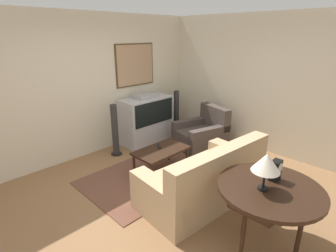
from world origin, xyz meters
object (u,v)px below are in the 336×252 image
object	(u,v)px
coffee_table	(161,152)
speaker_tower_right	(176,113)
couch	(204,181)
table_lamp	(266,163)
mantel_clock	(276,170)
speaker_tower_left	(115,131)
armchair	(202,135)
tv	(146,119)
console_table	(270,192)

from	to	relation	value
coffee_table	speaker_tower_right	distance (m)	1.99
couch	table_lamp	world-z (taller)	table_lamp
coffee_table	couch	bearing A→B (deg)	-96.86
mantel_clock	speaker_tower_left	bearing A→B (deg)	89.96
couch	speaker_tower_right	size ratio (longest dim) A/B	1.83
armchair	speaker_tower_left	size ratio (longest dim) A/B	1.07
armchair	speaker_tower_right	size ratio (longest dim) A/B	1.07
table_lamp	coffee_table	bearing A→B (deg)	78.06
armchair	mantel_clock	world-z (taller)	mantel_clock
coffee_table	speaker_tower_left	xyz separation A→B (m)	(-0.14, 1.16, 0.10)
coffee_table	speaker_tower_left	size ratio (longest dim) A/B	0.90
tv	console_table	size ratio (longest dim) A/B	1.03
tv	table_lamp	world-z (taller)	table_lamp
couch	table_lamp	xyz separation A→B (m)	(-0.30, -0.98, 0.76)
mantel_clock	tv	bearing A→B (deg)	74.79
tv	console_table	distance (m)	3.46
couch	mantel_clock	world-z (taller)	mantel_clock
mantel_clock	speaker_tower_left	world-z (taller)	speaker_tower_left
coffee_table	mantel_clock	world-z (taller)	mantel_clock
coffee_table	speaker_tower_right	bearing A→B (deg)	35.77
armchair	couch	bearing A→B (deg)	-35.80
mantel_clock	speaker_tower_right	size ratio (longest dim) A/B	0.23
tv	coffee_table	bearing A→B (deg)	-120.66
coffee_table	console_table	distance (m)	2.09
mantel_clock	speaker_tower_left	size ratio (longest dim) A/B	0.23
console_table	mantel_clock	bearing A→B (deg)	12.81
speaker_tower_left	couch	bearing A→B (deg)	-89.45
speaker_tower_left	console_table	bearing A→B (deg)	-93.15
tv	couch	xyz separation A→B (m)	(-0.86, -2.27, -0.21)
armchair	speaker_tower_left	world-z (taller)	speaker_tower_left
tv	armchair	world-z (taller)	tv
couch	console_table	world-z (taller)	couch
tv	armchair	xyz separation A→B (m)	(0.62, -1.07, -0.24)
mantel_clock	armchair	bearing A→B (deg)	55.44
couch	armchair	bearing A→B (deg)	-136.19
tv	coffee_table	xyz separation A→B (m)	(-0.74, -1.24, -0.13)
coffee_table	mantel_clock	bearing A→B (deg)	-94.19
coffee_table	speaker_tower_left	world-z (taller)	speaker_tower_left
speaker_tower_left	tv	bearing A→B (deg)	5.02
console_table	table_lamp	size ratio (longest dim) A/B	2.71
tv	coffee_table	world-z (taller)	tv
couch	speaker_tower_right	xyz separation A→B (m)	(1.74, 2.19, 0.18)
mantel_clock	speaker_tower_right	bearing A→B (deg)	60.91
console_table	tv	bearing A→B (deg)	72.17
coffee_table	console_table	size ratio (longest dim) A/B	0.84
speaker_tower_right	speaker_tower_left	bearing A→B (deg)	180.00
armchair	speaker_tower_right	world-z (taller)	speaker_tower_right
console_table	speaker_tower_left	world-z (taller)	speaker_tower_left
couch	table_lamp	size ratio (longest dim) A/B	4.59
couch	speaker_tower_left	xyz separation A→B (m)	(-0.02, 2.19, 0.18)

